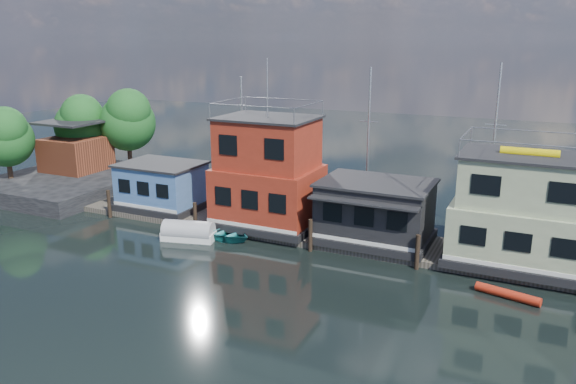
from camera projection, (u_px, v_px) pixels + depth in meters
The scene contains 12 objects.
ground at pixel (312, 327), 27.29m from camera, with size 160.00×160.00×0.00m, color black.
dock at pixel (381, 244), 37.71m from camera, with size 48.00×5.00×0.40m, color #595147.
houseboat_blue at pixel (162, 186), 44.53m from camera, with size 6.40×4.90×3.66m.
houseboat_red at pixel (268, 175), 40.15m from camera, with size 7.40×5.90×11.86m.
houseboat_dark at pixel (375, 211), 37.31m from camera, with size 7.40×6.10×4.06m.
houseboat_green at pixel (523, 212), 33.34m from camera, with size 8.40×5.90×7.03m.
pilings at pixel (364, 244), 35.16m from camera, with size 42.28×0.28×2.20m.
background_masts at pixel (474, 155), 39.58m from camera, with size 36.40×0.16×12.00m.
shore at pixel (77, 148), 52.71m from camera, with size 12.40×15.72×8.24m.
tarp_runabout at pixel (188, 232), 38.85m from camera, with size 3.89×2.29×1.48m.
dinghy_teal at pixel (224, 232), 39.14m from camera, with size 3.10×4.34×0.90m, color teal.
red_kayak at pixel (508, 294), 30.20m from camera, with size 0.50×0.50×3.42m, color #B22713.
Camera 1 is at (9.34, -22.74, 13.59)m, focal length 35.00 mm.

